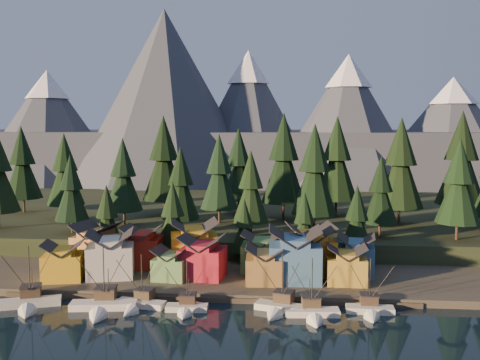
# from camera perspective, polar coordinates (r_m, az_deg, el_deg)

# --- Properties ---
(ground) EXTENTS (500.00, 500.00, 0.00)m
(ground) POSITION_cam_1_polar(r_m,az_deg,el_deg) (90.94, -4.83, -15.89)
(ground) COLOR black
(ground) RESTS_ON ground
(shore_strip) EXTENTS (400.00, 50.00, 1.50)m
(shore_strip) POSITION_cam_1_polar(r_m,az_deg,el_deg) (128.35, -1.80, -8.97)
(shore_strip) COLOR #3A362A
(shore_strip) RESTS_ON ground
(hillside) EXTENTS (420.00, 100.00, 6.00)m
(hillside) POSITION_cam_1_polar(r_m,az_deg,el_deg) (176.48, 0.08, -4.09)
(hillside) COLOR black
(hillside) RESTS_ON ground
(dock) EXTENTS (80.00, 4.00, 1.00)m
(dock) POSITION_cam_1_polar(r_m,az_deg,el_deg) (106.08, -3.30, -12.35)
(dock) COLOR #473D33
(dock) RESTS_ON ground
(mountain_ridge) EXTENTS (560.00, 190.00, 90.00)m
(mountain_ridge) POSITION_cam_1_polar(r_m,az_deg,el_deg) (297.44, 1.26, 4.47)
(mountain_ridge) COLOR #484E5D
(mountain_ridge) RESTS_ON ground
(boat_0) EXTENTS (11.87, 12.33, 12.53)m
(boat_0) POSITION_cam_1_polar(r_m,az_deg,el_deg) (108.05, -21.59, -11.42)
(boat_0) COLOR beige
(boat_0) RESTS_ON ground
(boat_1) EXTENTS (12.74, 13.61, 12.85)m
(boat_1) POSITION_cam_1_polar(r_m,az_deg,el_deg) (102.31, -14.51, -12.18)
(boat_1) COLOR silver
(boat_1) RESTS_ON ground
(boat_2) EXTENTS (9.91, 10.47, 10.89)m
(boat_2) POSITION_cam_1_polar(r_m,az_deg,el_deg) (102.43, -10.82, -12.22)
(boat_2) COLOR beige
(boat_2) RESTS_ON ground
(boat_3) EXTENTS (7.87, 8.52, 10.25)m
(boat_3) POSITION_cam_1_polar(r_m,az_deg,el_deg) (99.31, -5.77, -12.71)
(boat_3) COLOR beige
(boat_3) RESTS_ON ground
(boat_4) EXTENTS (10.17, 10.70, 11.67)m
(boat_4) POSITION_cam_1_polar(r_m,az_deg,el_deg) (98.96, 4.22, -12.65)
(boat_4) COLOR beige
(boat_4) RESTS_ON ground
(boat_5) EXTENTS (10.07, 10.85, 11.37)m
(boat_5) POSITION_cam_1_polar(r_m,az_deg,el_deg) (97.07, 7.79, -13.14)
(boat_5) COLOR white
(boat_5) RESTS_ON ground
(boat_6) EXTENTS (8.89, 9.62, 10.98)m
(boat_6) POSITION_cam_1_polar(r_m,az_deg,el_deg) (100.46, 13.75, -12.58)
(boat_6) COLOR silver
(boat_6) RESTS_ON ground
(house_front_0) EXTENTS (9.32, 8.98, 7.99)m
(house_front_0) POSITION_cam_1_polar(r_m,az_deg,el_deg) (118.42, -18.32, -8.08)
(house_front_0) COLOR gold
(house_front_0) RESTS_ON shore_strip
(house_front_1) EXTENTS (11.33, 11.04, 9.83)m
(house_front_1) POSITION_cam_1_polar(r_m,az_deg,el_deg) (117.83, -13.65, -7.53)
(house_front_1) COLOR beige
(house_front_1) RESTS_ON shore_strip
(house_front_2) EXTENTS (7.60, 7.65, 6.70)m
(house_front_2) POSITION_cam_1_polar(r_m,az_deg,el_deg) (113.97, -7.37, -8.73)
(house_front_2) COLOR #568548
(house_front_2) RESTS_ON shore_strip
(house_front_3) EXTENTS (9.97, 9.60, 9.12)m
(house_front_3) POSITION_cam_1_polar(r_m,az_deg,el_deg) (114.11, -4.01, -8.01)
(house_front_3) COLOR maroon
(house_front_3) RESTS_ON shore_strip
(house_front_4) EXTENTS (7.77, 8.34, 7.66)m
(house_front_4) POSITION_cam_1_polar(r_m,az_deg,el_deg) (110.75, 2.61, -8.85)
(house_front_4) COLOR olive
(house_front_4) RESTS_ON shore_strip
(house_front_5) EXTENTS (10.87, 9.94, 11.12)m
(house_front_5) POSITION_cam_1_polar(r_m,az_deg,el_deg) (111.76, 5.86, -7.77)
(house_front_5) COLOR #396188
(house_front_5) RESTS_ON shore_strip
(house_front_6) EXTENTS (8.03, 7.61, 7.88)m
(house_front_6) POSITION_cam_1_polar(r_m,az_deg,el_deg) (112.25, 11.26, -8.69)
(house_front_6) COLOR #B18D2D
(house_front_6) RESTS_ON shore_strip
(house_back_0) EXTENTS (10.96, 10.70, 9.92)m
(house_back_0) POSITION_cam_1_polar(r_m,az_deg,el_deg) (126.93, -15.05, -6.58)
(house_back_0) COLOR #AE773D
(house_back_0) RESTS_ON shore_strip
(house_back_1) EXTENTS (8.51, 8.62, 9.37)m
(house_back_1) POSITION_cam_1_polar(r_m,az_deg,el_deg) (124.10, -10.33, -6.89)
(house_back_1) COLOR maroon
(house_back_1) RESTS_ON shore_strip
(house_back_2) EXTENTS (12.12, 11.50, 10.87)m
(house_back_2) POSITION_cam_1_polar(r_m,az_deg,el_deg) (121.37, -4.92, -6.72)
(house_back_2) COLOR #C38D1B
(house_back_2) RESTS_ON shore_strip
(house_back_3) EXTENTS (8.80, 7.89, 8.72)m
(house_back_3) POSITION_cam_1_polar(r_m,az_deg,el_deg) (118.74, 2.30, -7.55)
(house_back_3) COLOR #44723E
(house_back_3) RESTS_ON shore_strip
(house_back_4) EXTENTS (11.23, 10.91, 10.71)m
(house_back_4) POSITION_cam_1_polar(r_m,az_deg,el_deg) (117.66, 7.53, -7.20)
(house_back_4) COLOR orange
(house_back_4) RESTS_ON shore_strip
(house_back_5) EXTENTS (8.83, 8.91, 8.79)m
(house_back_5) POSITION_cam_1_polar(r_m,az_deg,el_deg) (118.45, 12.26, -7.70)
(house_back_5) COLOR #396388
(house_back_5) RESTS_ON shore_strip
(tree_hill_1) EXTENTS (10.89, 10.89, 25.38)m
(tree_hill_1) POSITION_cam_1_polar(r_m,az_deg,el_deg) (164.92, -18.17, 0.82)
(tree_hill_1) COLOR #332319
(tree_hill_1) RESTS_ON hillside
(tree_hill_2) EXTENTS (8.68, 8.68, 20.22)m
(tree_hill_2) POSITION_cam_1_polar(r_m,az_deg,el_deg) (143.00, -17.57, -1.05)
(tree_hill_2) COLOR #332319
(tree_hill_2) RESTS_ON hillside
(tree_hill_3) EXTENTS (10.39, 10.39, 24.20)m
(tree_hill_3) POSITION_cam_1_polar(r_m,az_deg,el_deg) (150.62, -12.34, 0.27)
(tree_hill_3) COLOR #332319
(tree_hill_3) RESTS_ON hillside
(tree_hill_4) EXTENTS (13.10, 13.10, 30.51)m
(tree_hill_4) POSITION_cam_1_polar(r_m,az_deg,el_deg) (162.69, -8.11, 1.98)
(tree_hill_4) COLOR #332319
(tree_hill_4) RESTS_ON hillside
(tree_hill_5) EXTENTS (9.58, 9.58, 22.31)m
(tree_hill_5) POSITION_cam_1_polar(r_m,az_deg,el_deg) (136.66, -6.34, -0.64)
(tree_hill_5) COLOR #332319
(tree_hill_5) RESTS_ON hillside
(tree_hill_6) EXTENTS (10.85, 10.85, 25.28)m
(tree_hill_6) POSITION_cam_1_polar(r_m,az_deg,el_deg) (149.97, -2.24, 0.60)
(tree_hill_6) COLOR #332319
(tree_hill_6) RESTS_ON hillside
(tree_hill_7) EXTENTS (9.27, 9.27, 21.61)m
(tree_hill_7) POSITION_cam_1_polar(r_m,az_deg,el_deg) (132.41, 1.16, -0.98)
(tree_hill_7) COLOR #332319
(tree_hill_7) RESTS_ON hillside
(tree_hill_8) EXTENTS (13.42, 13.42, 31.27)m
(tree_hill_8) POSITION_cam_1_polar(r_m,az_deg,el_deg) (155.54, 4.68, 1.99)
(tree_hill_8) COLOR #332319
(tree_hill_8) RESTS_ON hillside
(tree_hill_9) EXTENTS (12.08, 12.08, 28.14)m
(tree_hill_9) POSITION_cam_1_polar(r_m,az_deg,el_deg) (138.93, 7.95, 0.77)
(tree_hill_9) COLOR #332319
(tree_hill_9) RESTS_ON hillside
(tree_hill_10) EXTENTS (13.06, 13.06, 30.42)m
(tree_hill_10) POSITION_cam_1_polar(r_m,az_deg,el_deg) (164.29, 10.28, 1.96)
(tree_hill_10) COLOR #332319
(tree_hill_10) RESTS_ON hillside
(tree_hill_11) EXTENTS (8.68, 8.68, 20.22)m
(tree_hill_11) POSITION_cam_1_polar(r_m,az_deg,el_deg) (136.27, 14.77, -1.30)
(tree_hill_11) COLOR #332319
(tree_hill_11) RESTS_ON hillside
(tree_hill_12) EXTENTS (12.81, 12.81, 29.84)m
(tree_hill_12) POSITION_cam_1_polar(r_m,az_deg,el_deg) (152.90, 16.75, 1.40)
(tree_hill_12) COLOR #332319
(tree_hill_12) RESTS_ON hillside
(tree_hill_13) EXTENTS (10.57, 10.57, 24.62)m
(tree_hill_13) POSITION_cam_1_polar(r_m,az_deg,el_deg) (138.34, 22.30, -0.44)
(tree_hill_13) COLOR #332319
(tree_hill_13) RESTS_ON hillside
(tree_hill_14) EXTENTS (13.63, 13.63, 31.76)m
(tree_hill_14) POSITION_cam_1_polar(r_m,az_deg,el_deg) (163.23, 22.53, 1.84)
(tree_hill_14) COLOR #332319
(tree_hill_14) RESTS_ON hillside
(tree_hill_15) EXTENTS (11.56, 11.56, 26.92)m
(tree_hill_15) POSITION_cam_1_polar(r_m,az_deg,el_deg) (166.32, -0.15, 1.45)
(tree_hill_15) COLOR #332319
(tree_hill_15) RESTS_ON hillside
(tree_hill_16) EXTENTS (11.75, 11.75, 27.37)m
(tree_hill_16) POSITION_cam_1_polar(r_m,az_deg,el_deg) (181.49, -22.19, 1.46)
(tree_hill_16) COLOR #332319
(tree_hill_16) RESTS_ON hillside
(tree_shore_0) EXTENTS (7.74, 7.74, 18.03)m
(tree_shore_0) POSITION_cam_1_polar(r_m,az_deg,el_deg) (132.20, -13.99, -4.00)
(tree_shore_0) COLOR #332319
(tree_shore_0) RESTS_ON shore_strip
(tree_shore_1) EXTENTS (8.19, 8.19, 19.07)m
(tree_shore_1) POSITION_cam_1_polar(r_m,az_deg,el_deg) (127.87, -7.18, -3.95)
(tree_shore_1) COLOR #332319
(tree_shore_1) RESTS_ON shore_strip
(tree_shore_2) EXTENTS (6.47, 6.47, 15.08)m
(tree_shore_2) POSITION_cam_1_polar(r_m,az_deg,el_deg) (125.86, 0.46, -5.07)
(tree_shore_2) COLOR #332319
(tree_shore_2) RESTS_ON shore_strip
(tree_shore_3) EXTENTS (7.27, 7.27, 16.94)m
(tree_shore_3) POSITION_cam_1_polar(r_m,az_deg,el_deg) (125.39, 6.87, -4.68)
(tree_shore_3) COLOR #332319
(tree_shore_3) RESTS_ON shore_strip
(tree_shore_4) EXTENTS (7.97, 7.97, 18.56)m
(tree_shore_4) POSITION_cam_1_polar(r_m,az_deg,el_deg) (126.24, 12.34, -4.30)
(tree_shore_4) COLOR #332319
(tree_shore_4) RESTS_ON shore_strip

